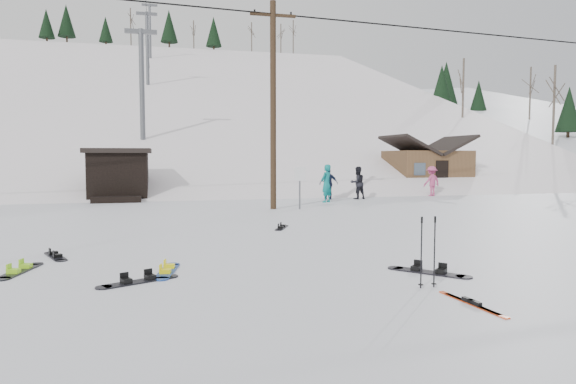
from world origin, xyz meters
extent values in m
plane|color=silver|center=(0.00, 0.00, 0.00)|extent=(200.00, 200.00, 0.00)
cube|color=white|center=(0.00, 55.00, -12.00)|extent=(60.00, 85.24, 65.97)
cube|color=silver|center=(38.00, 50.00, -11.00)|extent=(45.66, 93.98, 54.59)
cylinder|color=#3A2819|center=(2.00, 14.00, 4.50)|extent=(0.26, 0.26, 9.00)
cube|color=#3A2819|center=(2.00, 14.00, 8.40)|extent=(2.00, 0.12, 0.12)
cylinder|color=black|center=(2.00, 14.00, 8.52)|extent=(0.08, 0.08, 0.12)
cylinder|color=#595B60|center=(3.10, 13.60, 0.90)|extent=(0.07, 0.07, 1.80)
cube|color=white|center=(3.10, 13.56, 1.55)|extent=(0.50, 0.04, 0.60)
cube|color=black|center=(-5.00, 21.00, 1.25)|extent=(3.00, 3.00, 2.50)
cube|color=black|center=(-5.00, 21.00, 2.62)|extent=(3.40, 3.40, 0.25)
cube|color=black|center=(-5.00, 19.20, 0.15)|extent=(2.40, 1.20, 0.30)
cylinder|color=#595B60|center=(-4.00, 30.00, 7.25)|extent=(0.36, 0.36, 8.00)
cube|color=#595B60|center=(-4.00, 30.00, 11.05)|extent=(2.20, 0.30, 0.30)
cylinder|color=#595B60|center=(-4.00, 50.00, 13.75)|extent=(0.36, 0.36, 8.00)
cube|color=#595B60|center=(-4.00, 50.00, 17.55)|extent=(2.20, 0.30, 0.30)
cylinder|color=#595B60|center=(-4.00, 70.00, 20.25)|extent=(0.36, 0.36, 8.00)
cube|color=#595B60|center=(-4.00, 70.00, 24.05)|extent=(2.20, 0.30, 0.30)
cube|color=brown|center=(15.00, 24.00, 1.35)|extent=(5.00, 4.00, 2.70)
cube|color=black|center=(13.65, 24.00, 3.05)|extent=(2.69, 4.40, 1.43)
cube|color=black|center=(16.35, 24.00, 3.05)|extent=(2.69, 4.40, 1.43)
cube|color=black|center=(15.00, 21.98, 1.10)|extent=(0.90, 0.06, 1.90)
cube|color=#173D96|center=(-2.71, 2.44, 0.01)|extent=(0.53, 1.33, 0.03)
cylinder|color=#173D96|center=(-2.59, 3.07, 0.01)|extent=(0.30, 0.30, 0.03)
cylinder|color=#173D96|center=(-2.83, 1.80, 0.01)|extent=(0.30, 0.30, 0.03)
cube|color=#FFED0D|center=(-2.67, 2.66, 0.07)|extent=(0.24, 0.20, 0.08)
cube|color=#FFED0D|center=(-2.75, 2.21, 0.07)|extent=(0.24, 0.20, 0.08)
cube|color=#BE3A13|center=(1.91, -1.13, 0.01)|extent=(0.23, 1.42, 0.02)
cube|color=black|center=(1.91, -1.13, 0.05)|extent=(0.10, 0.26, 0.06)
cube|color=#BE3A13|center=(1.90, -0.99, 0.01)|extent=(0.23, 1.42, 0.02)
cube|color=black|center=(1.90, -0.99, 0.05)|extent=(0.10, 0.26, 0.06)
cylinder|color=black|center=(1.63, 0.05, 0.62)|extent=(0.02, 0.02, 1.24)
cylinder|color=black|center=(1.63, 0.05, 0.06)|extent=(0.09, 0.09, 0.01)
cylinder|color=black|center=(1.63, 0.05, 1.21)|extent=(0.04, 0.04, 0.11)
cylinder|color=black|center=(1.89, 0.05, 0.62)|extent=(0.02, 0.02, 1.24)
cylinder|color=black|center=(1.89, 0.05, 0.06)|extent=(0.09, 0.09, 0.01)
cylinder|color=black|center=(1.89, 0.05, 1.21)|extent=(0.04, 0.04, 0.11)
cube|color=black|center=(-3.24, 1.68, 0.01)|extent=(1.29, 0.83, 0.03)
cylinder|color=black|center=(-2.66, 1.96, 0.01)|extent=(0.30, 0.30, 0.03)
cylinder|color=black|center=(-3.82, 1.40, 0.01)|extent=(0.30, 0.30, 0.03)
cube|color=black|center=(-3.03, 1.78, 0.07)|extent=(0.24, 0.26, 0.08)
cube|color=black|center=(-3.45, 1.58, 0.07)|extent=(0.24, 0.26, 0.08)
cube|color=black|center=(-5.20, 4.63, 0.01)|extent=(0.68, 1.16, 0.02)
cylinder|color=black|center=(-5.42, 5.16, 0.01)|extent=(0.26, 0.26, 0.02)
cylinder|color=black|center=(-4.98, 4.11, 0.01)|extent=(0.26, 0.26, 0.02)
cube|color=black|center=(-5.28, 4.82, 0.06)|extent=(0.23, 0.20, 0.08)
cube|color=black|center=(-5.12, 4.44, 0.06)|extent=(0.23, 0.20, 0.08)
cube|color=black|center=(-5.60, 3.16, 0.01)|extent=(0.60, 1.37, 0.03)
cylinder|color=black|center=(-5.44, 3.81, 0.01)|extent=(0.31, 0.31, 0.03)
cylinder|color=black|center=(-5.75, 2.51, 0.01)|extent=(0.31, 0.31, 0.03)
cube|color=#91DF1A|center=(-5.54, 3.40, 0.07)|extent=(0.25, 0.21, 0.09)
cube|color=#91DF1A|center=(-5.65, 2.93, 0.07)|extent=(0.25, 0.21, 0.09)
cube|color=black|center=(2.35, 1.07, 0.01)|extent=(1.17, 1.26, 0.03)
cylinder|color=black|center=(2.82, 0.55, 0.01)|extent=(0.32, 0.32, 0.03)
cylinder|color=black|center=(1.89, 1.59, 0.01)|extent=(0.32, 0.32, 0.03)
cube|color=black|center=(2.52, 0.88, 0.07)|extent=(0.28, 0.28, 0.09)
cube|color=black|center=(2.19, 1.26, 0.07)|extent=(0.28, 0.28, 0.09)
cube|color=black|center=(0.97, 8.01, 0.01)|extent=(0.66, 1.06, 0.02)
cylinder|color=black|center=(1.20, 8.49, 0.01)|extent=(0.24, 0.24, 0.02)
cylinder|color=black|center=(0.75, 7.53, 0.01)|extent=(0.24, 0.24, 0.02)
cube|color=black|center=(1.05, 8.18, 0.06)|extent=(0.21, 0.19, 0.07)
cube|color=black|center=(0.90, 7.84, 0.06)|extent=(0.21, 0.19, 0.07)
imported|color=#0C7E7C|center=(5.31, 16.60, 0.96)|extent=(0.83, 0.79, 1.91)
imported|color=black|center=(7.55, 18.00, 0.89)|extent=(0.98, 0.84, 1.77)
imported|color=#BB4275|center=(12.61, 19.06, 0.87)|extent=(1.25, 0.91, 1.74)
imported|color=#1C2948|center=(5.98, 18.23, 0.85)|extent=(1.05, 0.57, 1.71)
camera|label=1|loc=(-2.80, -8.04, 2.33)|focal=32.00mm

